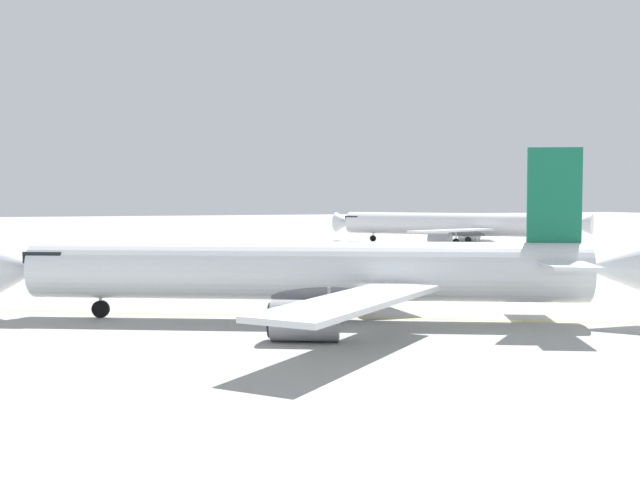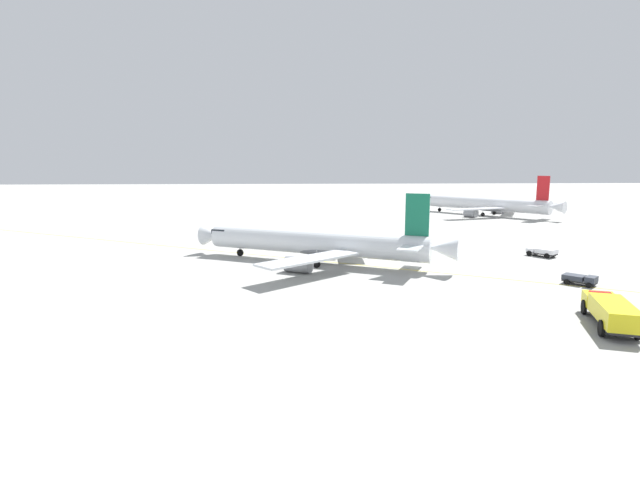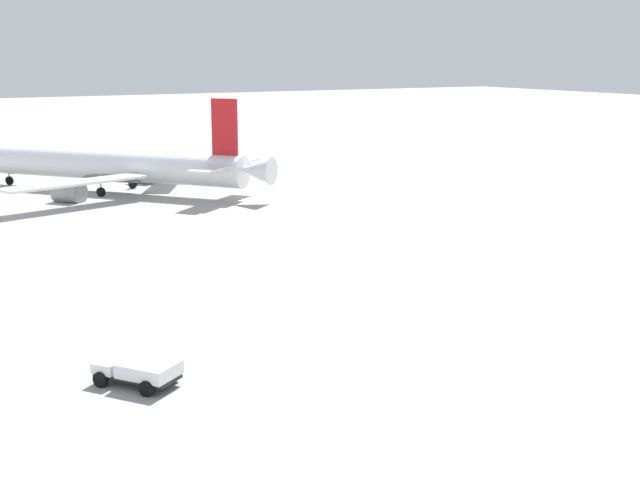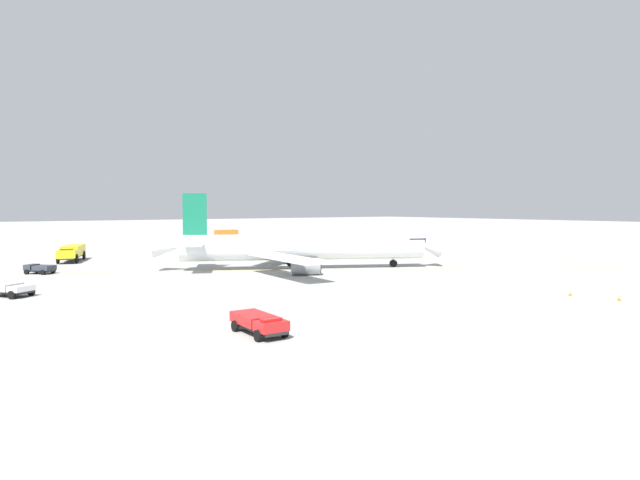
# 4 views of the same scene
# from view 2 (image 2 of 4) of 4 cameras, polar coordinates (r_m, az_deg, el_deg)

# --- Properties ---
(ground_plane) EXTENTS (600.00, 600.00, 0.00)m
(ground_plane) POSITION_cam_2_polar(r_m,az_deg,el_deg) (66.84, 2.27, -3.42)
(ground_plane) COLOR #9E9E99
(airliner_main) EXTENTS (29.90, 37.36, 10.54)m
(airliner_main) POSITION_cam_2_polar(r_m,az_deg,el_deg) (70.10, -0.23, -0.43)
(airliner_main) COLOR silver
(airliner_main) RESTS_ON ground_plane
(airliner_secondary) EXTENTS (36.35, 31.26, 11.65)m
(airliner_secondary) POSITION_cam_2_polar(r_m,az_deg,el_deg) (145.00, 19.01, 4.02)
(airliner_secondary) COLOR white
(airliner_secondary) RESTS_ON ground_plane
(fire_tender_truck) EXTENTS (9.81, 5.78, 2.50)m
(fire_tender_truck) POSITION_cam_2_polar(r_m,az_deg,el_deg) (50.02, 31.29, -7.18)
(fire_tender_truck) COLOR #232326
(fire_tender_truck) RESTS_ON ground_plane
(ops_pickup_truck) EXTENTS (5.08, 2.30, 1.41)m
(ops_pickup_truck) POSITION_cam_2_polar(r_m,az_deg,el_deg) (103.77, 11.67, 1.28)
(ops_pickup_truck) COLOR #232326
(ops_pickup_truck) RESTS_ON ground_plane
(baggage_truck_truck) EXTENTS (3.88, 3.76, 1.22)m
(baggage_truck_truck) POSITION_cam_2_polar(r_m,az_deg,el_deg) (65.69, 28.53, -4.10)
(baggage_truck_truck) COLOR #232326
(baggage_truck_truck) RESTS_ON ground_plane
(pushback_tug_truck) EXTENTS (4.69, 4.21, 1.30)m
(pushback_tug_truck) POSITION_cam_2_polar(r_m,az_deg,el_deg) (83.20, 24.94, -1.24)
(pushback_tug_truck) COLOR #232326
(pushback_tug_truck) RESTS_ON ground_plane
(taxiway_centreline) EXTENTS (98.75, 173.11, 0.01)m
(taxiway_centreline) POSITION_cam_2_polar(r_m,az_deg,el_deg) (70.87, 1.84, -2.70)
(taxiway_centreline) COLOR yellow
(taxiway_centreline) RESTS_ON ground_plane
(safety_cone_near) EXTENTS (0.36, 0.36, 0.55)m
(safety_cone_near) POSITION_cam_2_polar(r_m,az_deg,el_deg) (104.29, -6.30, 1.16)
(safety_cone_near) COLOR orange
(safety_cone_near) RESTS_ON ground_plane
(safety_cone_mid) EXTENTS (0.36, 0.36, 0.55)m
(safety_cone_mid) POSITION_cam_2_polar(r_m,az_deg,el_deg) (108.39, -6.75, 1.44)
(safety_cone_mid) COLOR orange
(safety_cone_mid) RESTS_ON ground_plane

